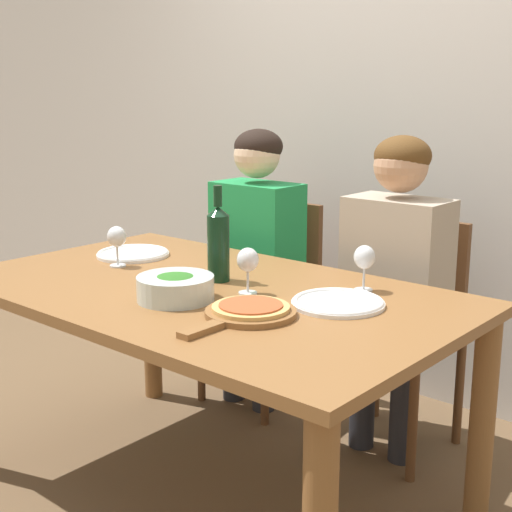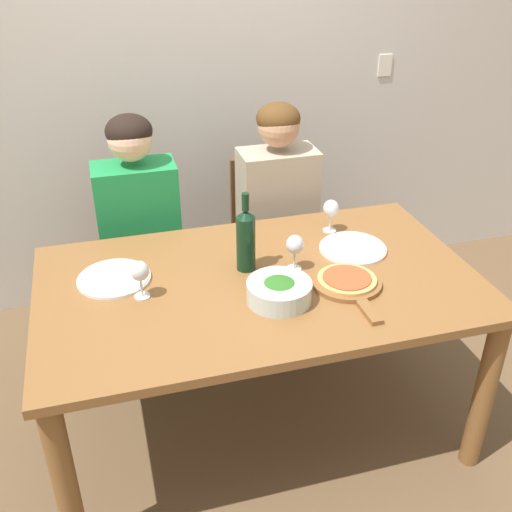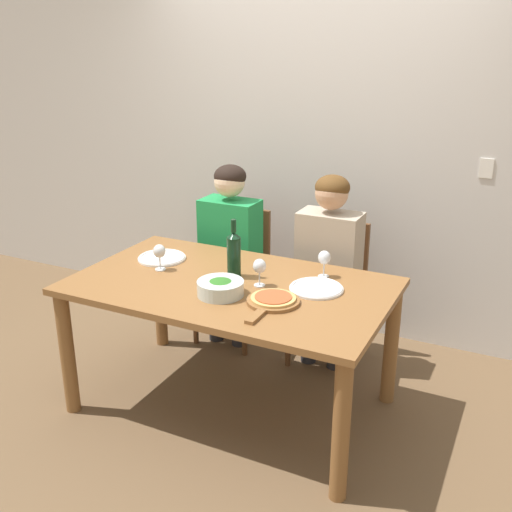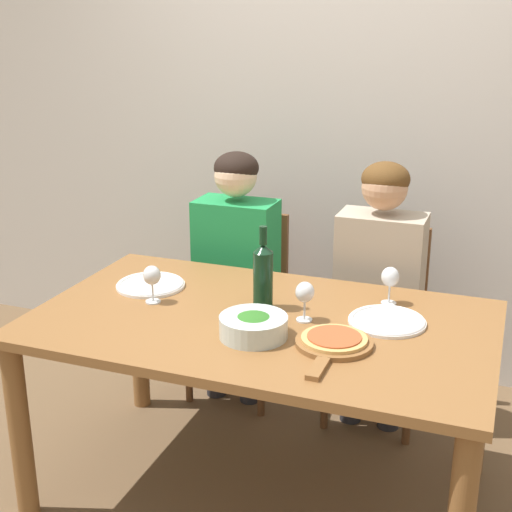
{
  "view_description": "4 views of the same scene",
  "coord_description": "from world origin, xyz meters",
  "px_view_note": "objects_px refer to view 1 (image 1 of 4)",
  "views": [
    {
      "loc": [
        1.6,
        -1.6,
        1.39
      ],
      "look_at": [
        0.15,
        0.09,
        0.87
      ],
      "focal_mm": 50.0,
      "sensor_mm": 36.0,
      "label": 1
    },
    {
      "loc": [
        -0.55,
        -1.9,
        1.99
      ],
      "look_at": [
        0.0,
        0.05,
        0.84
      ],
      "focal_mm": 42.0,
      "sensor_mm": 36.0,
      "label": 2
    },
    {
      "loc": [
        1.43,
        -2.6,
        1.99
      ],
      "look_at": [
        0.1,
        0.11,
        0.89
      ],
      "focal_mm": 42.0,
      "sensor_mm": 36.0,
      "label": 3
    },
    {
      "loc": [
        0.84,
        -2.28,
        1.81
      ],
      "look_at": [
        -0.07,
        0.14,
        0.95
      ],
      "focal_mm": 50.0,
      "sensor_mm": 36.0,
      "label": 4
    }
  ],
  "objects_px": {
    "person_man": "(394,267)",
    "wine_glass_centre": "(248,262)",
    "dinner_plate_left": "(133,254)",
    "wine_glass_right": "(364,259)",
    "person_woman": "(254,242)",
    "broccoli_bowl": "(175,288)",
    "chair_right": "(405,324)",
    "dinner_plate_right": "(338,303)",
    "pizza_on_board": "(248,311)",
    "chair_left": "(270,292)",
    "wine_bottle": "(218,242)",
    "wine_glass_left": "(116,239)"
  },
  "relations": [
    {
      "from": "person_woman",
      "to": "person_man",
      "type": "relative_size",
      "value": 1.0
    },
    {
      "from": "wine_bottle",
      "to": "wine_glass_centre",
      "type": "bearing_deg",
      "value": -17.52
    },
    {
      "from": "person_man",
      "to": "dinner_plate_right",
      "type": "bearing_deg",
      "value": -76.17
    },
    {
      "from": "dinner_plate_left",
      "to": "wine_glass_centre",
      "type": "distance_m",
      "value": 0.71
    },
    {
      "from": "dinner_plate_left",
      "to": "person_man",
      "type": "bearing_deg",
      "value": 33.38
    },
    {
      "from": "wine_glass_left",
      "to": "wine_bottle",
      "type": "bearing_deg",
      "value": 13.2
    },
    {
      "from": "pizza_on_board",
      "to": "wine_glass_right",
      "type": "relative_size",
      "value": 2.69
    },
    {
      "from": "chair_left",
      "to": "person_man",
      "type": "bearing_deg",
      "value": -8.85
    },
    {
      "from": "wine_bottle",
      "to": "dinner_plate_left",
      "type": "distance_m",
      "value": 0.53
    },
    {
      "from": "chair_right",
      "to": "dinner_plate_right",
      "type": "bearing_deg",
      "value": -78.26
    },
    {
      "from": "dinner_plate_left",
      "to": "wine_glass_left",
      "type": "distance_m",
      "value": 0.2
    },
    {
      "from": "dinner_plate_left",
      "to": "wine_glass_right",
      "type": "bearing_deg",
      "value": 9.5
    },
    {
      "from": "wine_bottle",
      "to": "wine_glass_right",
      "type": "bearing_deg",
      "value": 25.67
    },
    {
      "from": "person_man",
      "to": "wine_bottle",
      "type": "height_order",
      "value": "person_man"
    },
    {
      "from": "broccoli_bowl",
      "to": "wine_glass_right",
      "type": "bearing_deg",
      "value": 50.4
    },
    {
      "from": "person_woman",
      "to": "wine_bottle",
      "type": "xyz_separation_m",
      "value": [
        0.36,
        -0.61,
        0.15
      ]
    },
    {
      "from": "chair_right",
      "to": "pizza_on_board",
      "type": "distance_m",
      "value": 0.99
    },
    {
      "from": "chair_left",
      "to": "wine_glass_centre",
      "type": "bearing_deg",
      "value": -54.77
    },
    {
      "from": "person_man",
      "to": "broccoli_bowl",
      "type": "distance_m",
      "value": 0.91
    },
    {
      "from": "dinner_plate_right",
      "to": "chair_left",
      "type": "bearing_deg",
      "value": 140.4
    },
    {
      "from": "chair_right",
      "to": "dinner_plate_left",
      "type": "distance_m",
      "value": 1.11
    },
    {
      "from": "wine_bottle",
      "to": "wine_glass_centre",
      "type": "relative_size",
      "value": 2.17
    },
    {
      "from": "chair_right",
      "to": "person_man",
      "type": "height_order",
      "value": "person_man"
    },
    {
      "from": "person_man",
      "to": "wine_bottle",
      "type": "relative_size",
      "value": 3.78
    },
    {
      "from": "person_woman",
      "to": "person_man",
      "type": "distance_m",
      "value": 0.69
    },
    {
      "from": "chair_right",
      "to": "wine_glass_centre",
      "type": "xyz_separation_m",
      "value": [
        -0.15,
        -0.77,
        0.37
      ]
    },
    {
      "from": "person_man",
      "to": "wine_glass_centre",
      "type": "relative_size",
      "value": 8.18
    },
    {
      "from": "chair_right",
      "to": "wine_glass_centre",
      "type": "bearing_deg",
      "value": -100.69
    },
    {
      "from": "person_woman",
      "to": "wine_bottle",
      "type": "bearing_deg",
      "value": -59.12
    },
    {
      "from": "dinner_plate_left",
      "to": "wine_glass_right",
      "type": "relative_size",
      "value": 1.88
    },
    {
      "from": "person_woman",
      "to": "dinner_plate_right",
      "type": "bearing_deg",
      "value": -34.93
    },
    {
      "from": "wine_glass_centre",
      "to": "chair_left",
      "type": "bearing_deg",
      "value": 125.23
    },
    {
      "from": "dinner_plate_right",
      "to": "pizza_on_board",
      "type": "relative_size",
      "value": 0.7
    },
    {
      "from": "chair_left",
      "to": "person_woman",
      "type": "height_order",
      "value": "person_woman"
    },
    {
      "from": "wine_glass_right",
      "to": "wine_glass_centre",
      "type": "relative_size",
      "value": 1.0
    },
    {
      "from": "chair_right",
      "to": "wine_glass_centre",
      "type": "distance_m",
      "value": 0.87
    },
    {
      "from": "dinner_plate_left",
      "to": "dinner_plate_right",
      "type": "bearing_deg",
      "value": -1.66
    },
    {
      "from": "wine_bottle",
      "to": "wine_glass_centre",
      "type": "distance_m",
      "value": 0.19
    },
    {
      "from": "broccoli_bowl",
      "to": "wine_glass_right",
      "type": "height_order",
      "value": "wine_glass_right"
    },
    {
      "from": "chair_right",
      "to": "wine_glass_right",
      "type": "relative_size",
      "value": 5.96
    },
    {
      "from": "person_woman",
      "to": "wine_bottle",
      "type": "distance_m",
      "value": 0.72
    },
    {
      "from": "chair_right",
      "to": "pizza_on_board",
      "type": "bearing_deg",
      "value": -89.42
    },
    {
      "from": "wine_glass_right",
      "to": "pizza_on_board",
      "type": "bearing_deg",
      "value": -103.23
    },
    {
      "from": "person_man",
      "to": "broccoli_bowl",
      "type": "xyz_separation_m",
      "value": [
        -0.27,
        -0.86,
        0.05
      ]
    },
    {
      "from": "chair_left",
      "to": "broccoli_bowl",
      "type": "distance_m",
      "value": 1.1
    },
    {
      "from": "broccoli_bowl",
      "to": "pizza_on_board",
      "type": "bearing_deg",
      "value": 4.26
    },
    {
      "from": "wine_glass_centre",
      "to": "wine_glass_left",
      "type": "bearing_deg",
      "value": -176.09
    },
    {
      "from": "person_man",
      "to": "wine_glass_left",
      "type": "height_order",
      "value": "person_man"
    },
    {
      "from": "chair_left",
      "to": "dinner_plate_right",
      "type": "height_order",
      "value": "chair_left"
    },
    {
      "from": "dinner_plate_right",
      "to": "wine_glass_centre",
      "type": "height_order",
      "value": "wine_glass_centre"
    }
  ]
}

